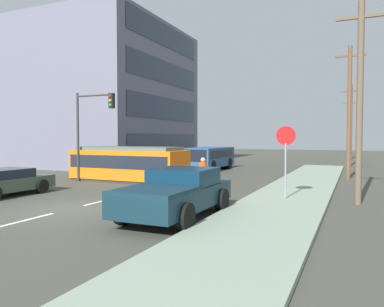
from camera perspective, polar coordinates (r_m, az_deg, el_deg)
ground_plane at (r=22.41m, az=-0.82°, el=-4.10°), size 120.00×120.00×0.00m
sidewalk_curb_right at (r=16.60m, az=15.03°, el=-6.26°), size 3.20×36.00×0.14m
lane_stripe_0 at (r=12.68m, az=-24.45°, el=-9.40°), size 0.16×2.40×0.01m
lane_stripe_1 at (r=15.57m, az=-13.31°, el=-7.06°), size 0.16×2.40×0.01m
lane_stripe_2 at (r=18.87m, az=-5.92°, el=-5.34°), size 0.16×2.40×0.01m
lane_stripe_3 at (r=26.25m, az=3.02°, el=-3.13°), size 0.16×2.40×0.01m
lane_stripe_4 at (r=31.91m, az=6.86°, el=-2.15°), size 0.16×2.40×0.01m
corner_building at (r=38.00m, az=-15.77°, el=8.17°), size 17.31×14.47×12.80m
streetcar_tram at (r=22.16m, az=-9.70°, el=-1.49°), size 6.94×2.69×2.03m
city_bus at (r=29.27m, az=2.39°, el=-0.55°), size 2.64×5.76×1.77m
pedestrian_crossing at (r=16.70m, az=1.73°, el=-3.10°), size 0.51×0.36×1.67m
pickup_truck_parked at (r=11.92m, az=-2.30°, el=-6.05°), size 2.28×5.00×1.55m
parked_sedan_near at (r=18.30m, az=-26.98°, el=-3.89°), size 2.08×4.15×1.19m
parked_sedan_mid at (r=26.99m, az=-9.87°, el=-1.69°), size 2.02×4.32×1.19m
parked_sedan_far at (r=31.73m, az=-3.91°, el=-1.05°), size 2.02×4.13×1.19m
parked_sedan_furthest at (r=36.86m, az=1.12°, el=-0.55°), size 2.00×4.48×1.19m
stop_sign at (r=15.15m, az=14.21°, el=0.99°), size 0.76×0.07×2.88m
traffic_light_mast at (r=22.14m, az=-15.21°, el=5.07°), size 2.64×0.33×5.17m
utility_pole_near at (r=15.48m, az=24.41°, el=7.64°), size 1.80×0.24×7.68m
utility_pole_mid at (r=24.80m, az=23.03°, el=6.19°), size 1.80×0.24×8.16m
utility_pole_far at (r=36.27m, az=23.25°, el=4.27°), size 1.80×0.24×7.31m
utility_pole_distant at (r=48.05m, az=23.28°, el=3.77°), size 1.80×0.24×7.29m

